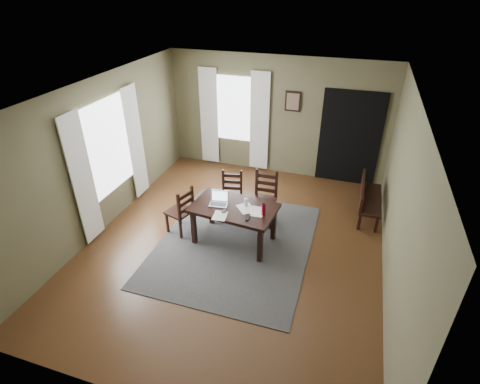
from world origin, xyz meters
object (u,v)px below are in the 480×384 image
(chair_back_right, at_px, (264,199))
(bench, at_px, (367,197))
(dining_table, at_px, (234,211))
(water_bottle, at_px, (263,209))
(chair_back_left, at_px, (231,196))
(laptop, at_px, (219,200))
(chair_end, at_px, (181,211))

(chair_back_right, distance_m, bench, 2.03)
(dining_table, distance_m, water_bottle, 0.58)
(bench, bearing_deg, chair_back_left, 108.43)
(dining_table, height_order, chair_back_right, chair_back_right)
(bench, height_order, laptop, laptop)
(dining_table, xyz_separation_m, chair_back_left, (-0.31, 0.75, -0.18))
(bench, relative_size, laptop, 3.64)
(dining_table, height_order, water_bottle, water_bottle)
(chair_end, xyz_separation_m, bench, (3.19, 1.62, -0.04))
(dining_table, xyz_separation_m, chair_end, (-0.99, -0.04, -0.18))
(dining_table, bearing_deg, chair_back_right, 72.24)
(chair_end, relative_size, chair_back_right, 0.92)
(dining_table, height_order, chair_back_left, chair_back_left)
(chair_end, bearing_deg, dining_table, 109.57)
(chair_end, distance_m, water_bottle, 1.57)
(chair_back_left, xyz_separation_m, bench, (2.50, 0.83, -0.04))
(dining_table, distance_m, laptop, 0.32)
(bench, distance_m, laptop, 2.94)
(laptop, bearing_deg, bench, 24.14)
(chair_back_left, distance_m, chair_back_right, 0.65)
(water_bottle, bearing_deg, chair_back_right, 103.05)
(chair_back_left, height_order, chair_back_right, chair_back_right)
(dining_table, distance_m, bench, 2.72)
(bench, distance_m, water_bottle, 2.39)
(chair_back_left, bearing_deg, bench, 7.78)
(chair_end, bearing_deg, bench, 134.44)
(laptop, bearing_deg, water_bottle, -15.92)
(dining_table, xyz_separation_m, laptop, (-0.28, 0.03, 0.14))
(chair_back_right, height_order, laptop, chair_back_right)
(dining_table, relative_size, laptop, 4.39)
(dining_table, distance_m, chair_end, 1.01)
(water_bottle, bearing_deg, chair_end, 178.33)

